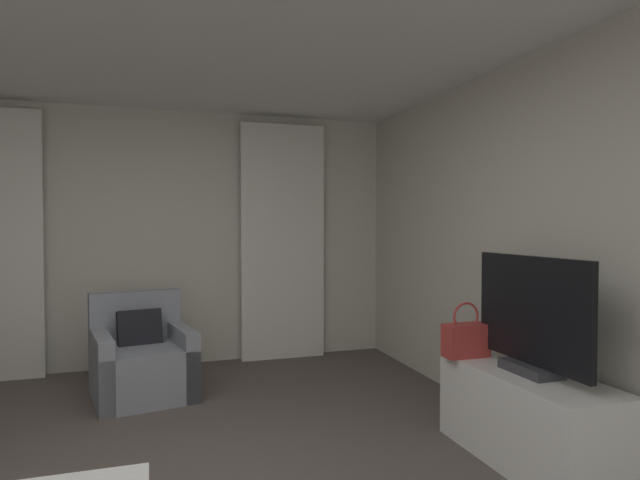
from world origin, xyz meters
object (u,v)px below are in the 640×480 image
(tv_console, at_px, (528,418))
(tv_flatscreen, at_px, (532,319))
(handbag_primary, at_px, (466,339))
(armchair, at_px, (142,362))

(tv_console, distance_m, tv_flatscreen, 0.60)
(tv_console, xyz_separation_m, tv_flatscreen, (0.00, -0.03, 0.60))
(handbag_primary, bearing_deg, tv_flatscreen, -72.75)
(armchair, xyz_separation_m, tv_flatscreen, (2.23, -2.05, 0.59))
(armchair, xyz_separation_m, tv_console, (2.23, -2.03, -0.01))
(tv_flatscreen, distance_m, handbag_primary, 0.53)
(tv_flatscreen, xyz_separation_m, handbag_primary, (-0.14, 0.47, -0.21))
(tv_console, height_order, tv_flatscreen, tv_flatscreen)
(tv_flatscreen, bearing_deg, tv_console, 90.00)
(tv_console, relative_size, handbag_primary, 3.23)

